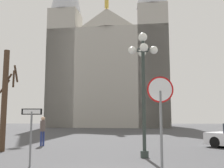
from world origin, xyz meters
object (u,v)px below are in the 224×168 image
object	(u,v)px
cathedral	(110,65)
street_lamp	(143,71)
one_way_arrow_sign	(31,129)
stop_sign	(161,106)
pedestrian_walking	(43,128)
bare_tree	(5,98)

from	to	relation	value
cathedral	street_lamp	xyz separation A→B (m)	(3.15, -34.62, -7.37)
street_lamp	one_way_arrow_sign	bearing A→B (deg)	-152.53
stop_sign	pedestrian_walking	size ratio (longest dim) A/B	1.68
stop_sign	bare_tree	world-z (taller)	bare_tree
pedestrian_walking	street_lamp	bearing A→B (deg)	-35.86
street_lamp	pedestrian_walking	size ratio (longest dim) A/B	3.17
cathedral	pedestrian_walking	size ratio (longest dim) A/B	19.96
cathedral	bare_tree	size ratio (longest dim) A/B	6.63
pedestrian_walking	cathedral	bearing A→B (deg)	84.80
one_way_arrow_sign	bare_tree	world-z (taller)	bare_tree
one_way_arrow_sign	bare_tree	distance (m)	5.13
cathedral	stop_sign	xyz separation A→B (m)	(3.33, -38.41, -9.10)
stop_sign	pedestrian_walking	world-z (taller)	stop_sign
bare_tree	street_lamp	bearing A→B (deg)	-13.65
cathedral	one_way_arrow_sign	world-z (taller)	cathedral
one_way_arrow_sign	pedestrian_walking	distance (m)	6.71
cathedral	bare_tree	bearing A→B (deg)	-97.03
one_way_arrow_sign	street_lamp	size ratio (longest dim) A/B	0.37
stop_sign	street_lamp	xyz separation A→B (m)	(-0.19, 3.79, 1.73)
street_lamp	pedestrian_walking	bearing A→B (deg)	144.14
cathedral	bare_tree	world-z (taller)	cathedral
one_way_arrow_sign	pedestrian_walking	size ratio (longest dim) A/B	1.17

